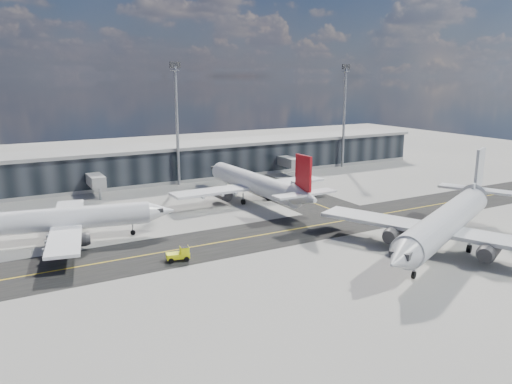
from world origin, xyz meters
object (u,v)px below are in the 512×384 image
(airliner_redtail, at_px, (255,183))
(baggage_tug, at_px, (180,254))
(airliner_near, at_px, (447,221))
(service_van, at_px, (260,188))
(airliner_af, at_px, (57,220))

(airliner_redtail, xyz_separation_m, baggage_tug, (-25.74, -24.42, -3.00))
(airliner_near, bearing_deg, service_van, -18.59)
(baggage_tug, bearing_deg, airliner_redtail, 144.22)
(airliner_af, xyz_separation_m, airliner_near, (50.95, -32.22, 0.79))
(airliner_af, height_order, service_van, airliner_af)
(airliner_af, xyz_separation_m, baggage_tug, (13.95, -17.25, -2.58))
(airliner_af, height_order, baggage_tug, airliner_af)
(airliner_near, xyz_separation_m, baggage_tug, (-37.00, 14.96, -3.38))
(airliner_near, distance_m, service_van, 48.49)
(airliner_redtail, bearing_deg, airliner_near, -75.74)
(airliner_redtail, relative_size, service_van, 7.94)
(airliner_af, distance_m, baggage_tug, 22.34)
(airliner_near, distance_m, baggage_tug, 40.06)
(airliner_redtail, relative_size, airliner_near, 0.96)
(airliner_redtail, distance_m, baggage_tug, 35.61)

